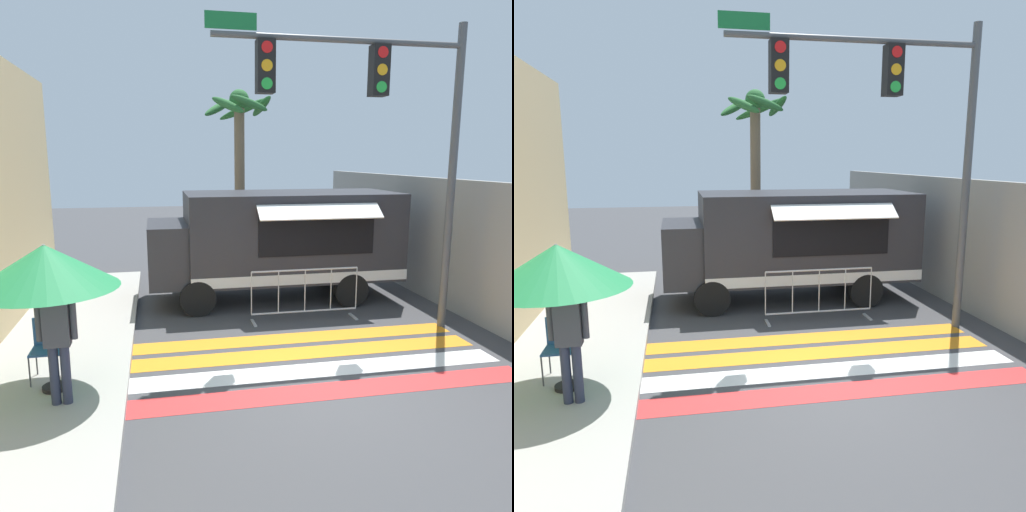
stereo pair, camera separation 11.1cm
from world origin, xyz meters
TOP-DOWN VIEW (x-y plane):
  - ground_plane at (0.00, 0.00)m, footprint 60.00×60.00m
  - concrete_wall_right at (4.11, 3.00)m, footprint 0.20×16.00m
  - crosswalk_painted at (0.00, 0.87)m, footprint 6.40×2.84m
  - food_truck at (0.22, 4.88)m, footprint 6.01×2.80m
  - traffic_signal_pole at (1.61, 2.11)m, footprint 4.94×0.29m
  - patio_umbrella at (-4.11, 0.33)m, footprint 2.03×2.03m
  - folding_chair at (-4.25, 0.80)m, footprint 0.48×0.48m
  - vendor_person at (-3.93, -0.14)m, footprint 0.53×0.24m
  - barricade_front at (0.51, 3.02)m, footprint 2.37×0.44m
  - palm_tree at (0.06, 8.60)m, footprint 2.28×2.15m

SIDE VIEW (x-z plane):
  - ground_plane at x=0.00m, z-range 0.00..0.00m
  - crosswalk_painted at x=0.00m, z-range 0.00..0.01m
  - barricade_front at x=0.51m, z-range 0.01..1.15m
  - folding_chair at x=-4.25m, z-range 0.23..1.15m
  - vendor_person at x=-3.93m, z-range 0.27..2.05m
  - concrete_wall_right at x=4.11m, z-range 0.00..3.00m
  - food_truck at x=0.22m, z-range 0.20..2.85m
  - patio_umbrella at x=-4.11m, z-range 0.90..3.05m
  - palm_tree at x=0.06m, z-range 1.19..6.69m
  - traffic_signal_pole at x=1.61m, z-range 1.33..7.28m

